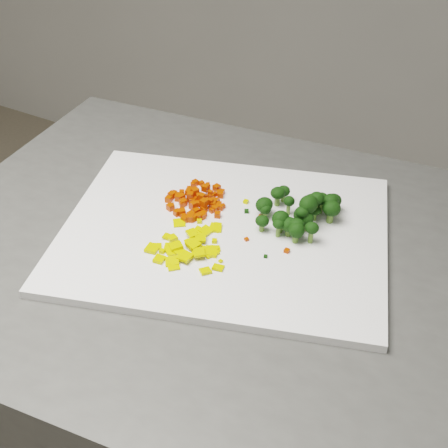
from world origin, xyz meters
The scene contains 155 objects.
counter_block centered at (0.31, 0.60, 0.45)m, with size 1.01×0.71×0.90m, color #494A47.
cutting_board centered at (0.25, 0.62, 0.91)m, with size 0.48×0.38×0.01m, color white.
carrot_pile centered at (0.18, 0.66, 0.93)m, with size 0.11×0.11×0.03m, color #BF2802, non-canonical shape.
pepper_pile centered at (0.23, 0.56, 0.92)m, with size 0.12×0.12×0.02m, color #D5BF0B, non-canonical shape.
broccoli_pile centered at (0.34, 0.69, 0.94)m, with size 0.13×0.13×0.06m, color black, non-canonical shape.
carrot_cube_0 centered at (0.13, 0.65, 0.92)m, with size 0.01×0.01×0.01m, color #BF2802.
carrot_cube_1 centered at (0.20, 0.70, 0.92)m, with size 0.01×0.01×0.01m, color #BF2802.
carrot_cube_2 centered at (0.17, 0.71, 0.92)m, with size 0.01×0.01×0.01m, color #BF2802.
carrot_cube_3 centered at (0.21, 0.66, 0.92)m, with size 0.01×0.01×0.01m, color #BF2802.
carrot_cube_4 centered at (0.17, 0.66, 0.92)m, with size 0.01×0.01×0.01m, color #BF2802.
carrot_cube_5 centered at (0.15, 0.62, 0.92)m, with size 0.01×0.01×0.01m, color #BF2802.
carrot_cube_6 centered at (0.21, 0.66, 0.92)m, with size 0.01×0.01×0.01m, color #BF2802.
carrot_cube_7 centered at (0.18, 0.66, 0.92)m, with size 0.01×0.01×0.01m, color #BF2802.
carrot_cube_8 centered at (0.16, 0.68, 0.92)m, with size 0.01×0.01×0.01m, color #BF2802.
carrot_cube_9 centered at (0.19, 0.62, 0.92)m, with size 0.01×0.01×0.01m, color #BF2802.
carrot_cube_10 centered at (0.17, 0.66, 0.93)m, with size 0.01×0.01×0.01m, color #BF2802.
carrot_cube_11 centered at (0.21, 0.65, 0.92)m, with size 0.01×0.01×0.01m, color #BF2802.
carrot_cube_12 centered at (0.16, 0.66, 0.93)m, with size 0.01×0.01×0.01m, color #BF2802.
carrot_cube_13 centered at (0.21, 0.65, 0.92)m, with size 0.01×0.01×0.01m, color #BF2802.
carrot_cube_14 centered at (0.17, 0.65, 0.92)m, with size 0.01×0.01×0.01m, color #BF2802.
carrot_cube_15 centered at (0.18, 0.62, 0.92)m, with size 0.01×0.01×0.01m, color #BF2802.
carrot_cube_16 centered at (0.18, 0.64, 0.92)m, with size 0.01×0.01×0.01m, color #BF2802.
carrot_cube_17 centered at (0.19, 0.68, 0.92)m, with size 0.01×0.01×0.01m, color #BF2802.
carrot_cube_18 centered at (0.16, 0.64, 0.92)m, with size 0.01×0.01×0.01m, color #BF2802.
carrot_cube_19 centered at (0.16, 0.67, 0.92)m, with size 0.01×0.01×0.01m, color #BF2802.
carrot_cube_20 centered at (0.22, 0.66, 0.92)m, with size 0.01×0.01×0.01m, color #BF2802.
carrot_cube_21 centered at (0.20, 0.65, 0.93)m, with size 0.01×0.01×0.01m, color #BF2802.
carrot_cube_22 centered at (0.20, 0.70, 0.92)m, with size 0.01×0.01×0.01m, color #BF2802.
carrot_cube_23 centered at (0.20, 0.64, 0.92)m, with size 0.01×0.01×0.01m, color #BF2802.
carrot_cube_24 centered at (0.14, 0.66, 0.92)m, with size 0.01×0.01×0.01m, color #BF2802.
carrot_cube_25 centered at (0.14, 0.64, 0.92)m, with size 0.01×0.01×0.01m, color #BF2802.
carrot_cube_26 centered at (0.18, 0.64, 0.92)m, with size 0.01×0.01×0.01m, color #BF2802.
carrot_cube_27 centered at (0.19, 0.70, 0.92)m, with size 0.01×0.01×0.01m, color #BF2802.
carrot_cube_28 centered at (0.22, 0.64, 0.92)m, with size 0.01×0.01×0.01m, color #BF2802.
carrot_cube_29 centered at (0.16, 0.64, 0.92)m, with size 0.01×0.01×0.01m, color #BF2802.
carrot_cube_30 centered at (0.19, 0.63, 0.92)m, with size 0.01×0.01×0.01m, color #BF2802.
carrot_cube_31 centered at (0.15, 0.65, 0.92)m, with size 0.01×0.01×0.01m, color #BF2802.
carrot_cube_32 centered at (0.20, 0.66, 0.92)m, with size 0.01×0.01×0.01m, color #BF2802.
carrot_cube_33 centered at (0.20, 0.63, 0.92)m, with size 0.01×0.01×0.01m, color #BF2802.
carrot_cube_34 centered at (0.19, 0.66, 0.93)m, with size 0.01×0.01×0.01m, color #BF2802.
carrot_cube_35 centered at (0.20, 0.65, 0.93)m, with size 0.01×0.01×0.01m, color #BF2802.
carrot_cube_36 centered at (0.21, 0.67, 0.92)m, with size 0.01×0.01×0.01m, color #BF2802.
carrot_cube_37 centered at (0.15, 0.70, 0.92)m, with size 0.01×0.01×0.01m, color #BF2802.
carrot_cube_38 centered at (0.17, 0.67, 0.93)m, with size 0.01×0.01×0.01m, color #BF2802.
carrot_cube_39 centered at (0.19, 0.69, 0.92)m, with size 0.01×0.01×0.01m, color #BF2802.
carrot_cube_40 centered at (0.17, 0.70, 0.92)m, with size 0.01×0.01×0.01m, color #BF2802.
carrot_cube_41 centered at (0.19, 0.68, 0.92)m, with size 0.01×0.01×0.01m, color #BF2802.
carrot_cube_42 centered at (0.17, 0.62, 0.92)m, with size 0.01×0.01×0.01m, color #BF2802.
carrot_cube_43 centered at (0.19, 0.67, 0.92)m, with size 0.01×0.01×0.01m, color #BF2802.
carrot_cube_44 centered at (0.17, 0.67, 0.92)m, with size 0.01×0.01×0.01m, color #BF2802.
carrot_cube_45 centered at (0.17, 0.62, 0.92)m, with size 0.01×0.01×0.01m, color #BF2802.
carrot_cube_46 centered at (0.22, 0.67, 0.92)m, with size 0.01×0.01×0.01m, color #BF2802.
carrot_cube_47 centered at (0.16, 0.66, 0.92)m, with size 0.01×0.01×0.01m, color #BF2802.
carrot_cube_48 centered at (0.15, 0.67, 0.92)m, with size 0.01×0.01×0.01m, color #BF2802.
carrot_cube_49 centered at (0.14, 0.67, 0.92)m, with size 0.01×0.01×0.01m, color #BF2802.
carrot_cube_50 centered at (0.17, 0.67, 0.92)m, with size 0.01×0.01×0.01m, color #BF2802.
carrot_cube_51 centered at (0.13, 0.64, 0.92)m, with size 0.01×0.01×0.01m, color #BF2802.
carrot_cube_52 centered at (0.19, 0.64, 0.92)m, with size 0.01×0.01×0.01m, color #BF2802.
carrot_cube_53 centered at (0.19, 0.61, 0.92)m, with size 0.01×0.01×0.01m, color #BF2802.
carrot_cube_54 centered at (0.15, 0.65, 0.92)m, with size 0.01×0.01×0.01m, color #BF2802.
carrot_cube_55 centered at (0.17, 0.66, 0.92)m, with size 0.01×0.01×0.01m, color #BF2802.
carrot_cube_56 centered at (0.20, 0.69, 0.92)m, with size 0.01×0.01×0.01m, color #BF2802.
carrot_cube_57 centered at (0.16, 0.65, 0.92)m, with size 0.01×0.01×0.01m, color #BF2802.
carrot_cube_58 centered at (0.20, 0.62, 0.92)m, with size 0.01×0.01×0.01m, color #BF2802.
carrot_cube_59 centered at (0.18, 0.68, 0.93)m, with size 0.01×0.01×0.01m, color #BF2802.
carrot_cube_60 centered at (0.16, 0.67, 0.92)m, with size 0.01×0.01×0.01m, color #BF2802.
carrot_cube_61 centered at (0.19, 0.65, 0.92)m, with size 0.01×0.01×0.01m, color #BF2802.
carrot_cube_62 centered at (0.20, 0.62, 0.92)m, with size 0.01×0.01×0.01m, color #BF2802.
carrot_cube_63 centered at (0.16, 0.71, 0.92)m, with size 0.01×0.01×0.01m, color #BF2802.
carrot_cube_64 centered at (0.15, 0.70, 0.92)m, with size 0.01×0.01×0.01m, color #BF2802.
carrot_cube_65 centered at (0.18, 0.64, 0.92)m, with size 0.01×0.01×0.01m, color #BF2802.
carrot_cube_66 centered at (0.21, 0.66, 0.92)m, with size 0.01×0.01×0.01m, color #BF2802.
carrot_cube_67 centered at (0.15, 0.68, 0.92)m, with size 0.01×0.01×0.01m, color #BF2802.
carrot_cube_68 centered at (0.18, 0.66, 0.92)m, with size 0.01×0.01×0.01m, color #BF2802.
carrot_cube_69 centered at (0.19, 0.61, 0.92)m, with size 0.01×0.01×0.01m, color #BF2802.
carrot_cube_70 centered at (0.13, 0.66, 0.92)m, with size 0.01×0.01×0.01m, color #BF2802.
carrot_cube_71 centered at (0.20, 0.66, 0.92)m, with size 0.01×0.01×0.01m, color #BF2802.
carrot_cube_72 centered at (0.18, 0.65, 0.92)m, with size 0.01×0.01×0.01m, color #BF2802.
carrot_cube_73 centered at (0.21, 0.63, 0.92)m, with size 0.01×0.01×0.01m, color #BF2802.
carrot_cube_74 centered at (0.16, 0.66, 0.92)m, with size 0.01×0.01×0.01m, color #BF2802.
carrot_cube_75 centered at (0.17, 0.67, 0.92)m, with size 0.01×0.01×0.01m, color #BF2802.
carrot_cube_76 centered at (0.22, 0.66, 0.92)m, with size 0.01×0.01×0.01m, color #BF2802.
carrot_cube_77 centered at (0.15, 0.62, 0.92)m, with size 0.01×0.01×0.01m, color #BF2802.
carrot_cube_78 centered at (0.17, 0.62, 0.92)m, with size 0.01×0.01×0.01m, color #BF2802.
carrot_cube_79 centered at (0.20, 0.67, 0.92)m, with size 0.01×0.01×0.01m, color #BF2802.
pepper_chunk_0 centered at (0.26, 0.56, 0.92)m, with size 0.02×0.02×0.00m, color #D5BF0B.
pepper_chunk_1 centered at (0.21, 0.53, 0.91)m, with size 0.01×0.01×0.00m, color #D5BF0B.
pepper_chunk_2 centered at (0.26, 0.56, 0.92)m, with size 0.02×0.01×0.00m, color #D5BF0B.
pepper_chunk_3 centered at (0.22, 0.58, 0.92)m, with size 0.02×0.01×0.00m, color #D5BF0B.
pepper_chunk_4 centered at (0.20, 0.51, 0.92)m, with size 0.02×0.01×0.00m, color #D5BF0B.
pepper_chunk_5 centered at (0.22, 0.54, 0.92)m, with size 0.01×0.02×0.00m, color #D5BF0B.
pepper_chunk_6 centered at (0.28, 0.54, 0.91)m, with size 0.02×0.01×0.00m, color #D5BF0B.
pepper_chunk_7 centered at (0.18, 0.60, 0.91)m, with size 0.02×0.02×0.00m, color #D5BF0B.
pepper_chunk_8 centered at (0.26, 0.57, 0.91)m, with size 0.01×0.01×0.00m, color #D5BF0B.
pepper_chunk_9 centered at (0.18, 0.53, 0.92)m, with size 0.02×0.02×0.00m, color #D5BF0B.
pepper_chunk_10 centered at (0.22, 0.58, 0.92)m, with size 0.02×0.01×0.00m, color #D5BF0B.
pepper_chunk_11 centered at (0.23, 0.56, 0.92)m, with size 0.02×0.02×0.00m, color #D5BF0B.
pepper_chunk_12 centered at (0.20, 0.54, 0.91)m, with size 0.02×0.01×0.00m, color #D5BF0B.
pepper_chunk_13 centered at (0.24, 0.61, 0.91)m, with size 0.02×0.02×0.00m, color #D5BF0B.
pepper_chunk_14 centered at (0.27, 0.52, 0.91)m, with size 0.02×0.01×0.00m, color #D5BF0B.
pepper_chunk_15 centered at (0.23, 0.61, 0.91)m, with size 0.01×0.01×0.00m, color #D5BF0B.
pepper_chunk_16 centered at (0.22, 0.56, 0.92)m, with size 0.01×0.01×0.00m, color #D5BF0B.
pepper_chunk_17 centered at (0.22, 0.57, 0.92)m, with size 0.01×0.01×0.00m, color #D5BF0B.
pepper_chunk_18 centered at (0.19, 0.56, 0.91)m, with size 0.02×0.01×0.00m, color #D5BF0B.
pepper_chunk_19 centered at (0.22, 0.60, 0.92)m, with size 0.02×0.01×0.00m, color #D5BF0B.
pepper_chunk_20 centered at (0.21, 0.55, 0.92)m, with size 0.02×0.02×0.00m, color #D5BF0B.
pepper_chunk_21 centered at (0.23, 0.51, 0.91)m, with size 0.02×0.01×0.00m, color #D5BF0B.
pepper_chunk_22 centered at (0.24, 0.62, 0.91)m, with size 0.02×0.01×0.00m, color #D5BF0B.
pepper_chunk_23 centered at (0.19, 0.56, 0.92)m, with size 0.01×0.01×0.01m, color #D5BF0B.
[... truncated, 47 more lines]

